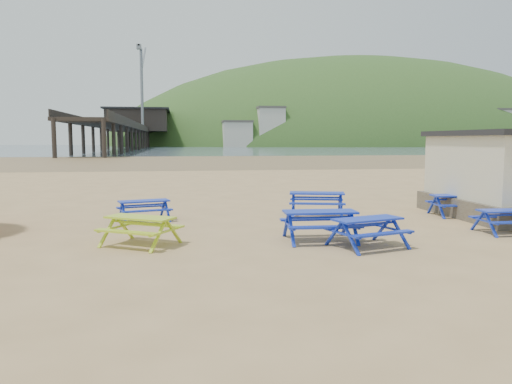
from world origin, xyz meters
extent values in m
plane|color=tan|center=(0.00, 0.00, 0.00)|extent=(400.00, 400.00, 0.00)
plane|color=olive|center=(0.00, 55.00, 0.00)|extent=(400.00, 400.00, 0.00)
plane|color=#455662|center=(0.00, 170.00, 0.01)|extent=(400.00, 400.00, 0.00)
cube|color=#1631B4|center=(-4.17, 2.02, 0.69)|extent=(1.82, 1.09, 0.05)
cube|color=#1631B4|center=(-4.32, 2.57, 0.43)|extent=(1.71, 0.68, 0.05)
cube|color=#1631B4|center=(-4.02, 1.47, 0.43)|extent=(1.71, 0.68, 0.05)
cube|color=#1631B4|center=(2.15, 2.43, 0.82)|extent=(2.16, 1.27, 0.06)
cube|color=#1631B4|center=(2.32, 3.08, 0.51)|extent=(2.03, 0.78, 0.06)
cube|color=#1631B4|center=(1.98, 1.78, 0.51)|extent=(2.03, 0.78, 0.06)
cube|color=#1631B4|center=(7.24, 1.36, 0.76)|extent=(1.94, 0.92, 0.05)
cube|color=#1631B4|center=(7.30, 1.99, 0.47)|extent=(1.89, 0.45, 0.05)
cube|color=#1631B4|center=(7.17, 0.74, 0.47)|extent=(1.89, 0.45, 0.05)
cube|color=#1631B4|center=(1.90, -3.28, 0.75)|extent=(1.98, 1.23, 0.05)
cube|color=#1631B4|center=(1.72, -2.69, 0.46)|extent=(1.84, 0.79, 0.05)
cube|color=#1631B4|center=(2.08, -3.87, 0.46)|extent=(1.84, 0.79, 0.05)
cube|color=#1631B4|center=(0.90, -2.28, 0.82)|extent=(2.05, 0.88, 0.06)
cube|color=#1631B4|center=(0.93, -1.61, 0.50)|extent=(2.03, 0.37, 0.06)
cube|color=#1631B4|center=(0.87, -2.95, 0.50)|extent=(2.03, 0.37, 0.06)
cube|color=#1631B4|center=(6.82, -2.03, 0.69)|extent=(1.71, 0.70, 0.05)
cube|color=#1631B4|center=(6.83, -1.47, 0.42)|extent=(1.70, 0.27, 0.05)
cube|color=#94C70F|center=(-4.00, -2.10, 0.75)|extent=(1.95, 1.58, 0.05)
cube|color=#94C70F|center=(-3.68, -1.58, 0.46)|extent=(1.71, 1.19, 0.05)
cube|color=#94C70F|center=(-4.33, -2.63, 0.46)|extent=(1.71, 1.19, 0.05)
cube|color=black|center=(-18.00, 175.00, 6.00)|extent=(9.00, 220.00, 0.60)
cube|color=black|center=(-18.00, 186.00, 10.00)|extent=(22.00, 30.00, 8.00)
cube|color=black|center=(-18.00, 186.00, 14.30)|extent=(24.00, 32.00, 0.60)
cylinder|color=slate|center=(-15.00, 164.00, 20.00)|extent=(1.00, 1.00, 28.00)
cube|color=slate|center=(-15.00, 178.00, 33.00)|extent=(0.60, 25.63, 12.38)
ellipsoid|color=#2D4C1E|center=(90.00, 230.00, -10.00)|extent=(264.00, 144.00, 108.00)
camera|label=1|loc=(-2.98, -15.56, 2.81)|focal=35.00mm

